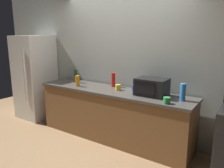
{
  "coord_description": "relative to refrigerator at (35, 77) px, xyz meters",
  "views": [
    {
      "loc": [
        2.07,
        -2.7,
        1.85
      ],
      "look_at": [
        0.0,
        0.4,
        1.0
      ],
      "focal_mm": 35.94,
      "sensor_mm": 36.0,
      "label": 1
    }
  ],
  "objects": [
    {
      "name": "ground_plane",
      "position": [
        2.05,
        -0.4,
        -0.9
      ],
      "size": [
        8.0,
        8.0,
        0.0
      ],
      "primitive_type": "plane",
      "color": "#93704C"
    },
    {
      "name": "bottle_hot_sauce",
      "position": [
        1.94,
        0.2,
        0.13
      ],
      "size": [
        0.07,
        0.07,
        0.25
      ],
      "primitive_type": "cylinder",
      "color": "red",
      "rests_on": "counter_run"
    },
    {
      "name": "bottle_dish_soap",
      "position": [
        1.38,
        -0.13,
        0.1
      ],
      "size": [
        0.07,
        0.07,
        0.2
      ],
      "primitive_type": "cylinder",
      "color": "orange",
      "rests_on": "counter_run"
    },
    {
      "name": "mug_green",
      "position": [
        3.11,
        -0.23,
        0.05
      ],
      "size": [
        0.1,
        0.1,
        0.09
      ],
      "primitive_type": "cylinder",
      "color": "#2D8C47",
      "rests_on": "counter_run"
    },
    {
      "name": "back_wall",
      "position": [
        2.05,
        0.41,
        0.45
      ],
      "size": [
        6.4,
        0.1,
        2.7
      ],
      "primitive_type": "cube",
      "color": "#9EA399",
      "rests_on": "ground_plane"
    },
    {
      "name": "bottle_spray_cleaner",
      "position": [
        3.25,
        0.03,
        0.13
      ],
      "size": [
        0.08,
        0.08,
        0.25
      ],
      "primitive_type": "cylinder",
      "color": "#338CE5",
      "rests_on": "counter_run"
    },
    {
      "name": "mug_blue",
      "position": [
        2.4,
        0.16,
        0.05
      ],
      "size": [
        0.09,
        0.09,
        0.09
      ],
      "primitive_type": "cylinder",
      "color": "#2D4CB2",
      "rests_on": "counter_run"
    },
    {
      "name": "counter_run",
      "position": [
        2.05,
        0.0,
        -0.45
      ],
      "size": [
        2.84,
        0.64,
        0.9
      ],
      "color": "brown",
      "rests_on": "ground_plane"
    },
    {
      "name": "mug_yellow",
      "position": [
        2.15,
        0.03,
        0.05
      ],
      "size": [
        0.09,
        0.09,
        0.1
      ],
      "primitive_type": "cylinder",
      "color": "yellow",
      "rests_on": "counter_run"
    },
    {
      "name": "refrigerator",
      "position": [
        0.0,
        0.0,
        0.0
      ],
      "size": [
        0.72,
        0.73,
        1.8
      ],
      "color": "white",
      "rests_on": "ground_plane"
    },
    {
      "name": "microwave",
      "position": [
        2.76,
        0.05,
        0.13
      ],
      "size": [
        0.48,
        0.35,
        0.27
      ],
      "color": "black",
      "rests_on": "counter_run"
    },
    {
      "name": "bottle_wine",
      "position": [
        1.13,
        0.09,
        0.13
      ],
      "size": [
        0.06,
        0.06,
        0.26
      ],
      "primitive_type": "cylinder",
      "color": "#1E3F19",
      "rests_on": "counter_run"
    }
  ]
}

